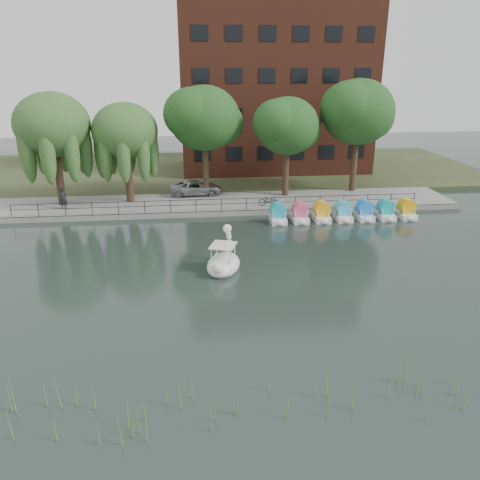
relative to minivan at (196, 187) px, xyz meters
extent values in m
plane|color=#354743|center=(1.88, -18.45, -1.13)|extent=(120.00, 120.00, 0.00)
cube|color=gray|center=(1.88, -2.45, -0.93)|extent=(40.00, 6.00, 0.40)
cube|color=gray|center=(1.88, -5.40, -0.93)|extent=(40.00, 0.25, 0.40)
cube|color=#47512D|center=(1.88, 11.55, -0.95)|extent=(60.00, 22.00, 0.36)
cylinder|color=black|center=(1.88, -5.20, 0.22)|extent=(32.00, 0.04, 0.04)
cylinder|color=black|center=(1.88, -5.20, -0.18)|extent=(32.00, 0.04, 0.04)
cylinder|color=black|center=(1.88, -5.20, -0.23)|extent=(0.05, 0.05, 1.00)
cube|color=#4C1E16|center=(8.88, 11.55, 8.23)|extent=(20.00, 10.00, 18.00)
cylinder|color=#473323|center=(-11.12, -1.95, 1.37)|extent=(0.60, 0.60, 4.20)
ellipsoid|color=#4F7937|center=(-11.12, -1.95, 5.78)|extent=(5.88, 5.88, 5.00)
cylinder|color=#473323|center=(-5.62, -1.45, 1.17)|extent=(0.60, 0.60, 3.80)
ellipsoid|color=#4F7937|center=(-5.62, -1.45, 5.16)|extent=(5.32, 5.32, 4.52)
cylinder|color=#473323|center=(0.88, -0.45, 1.52)|extent=(0.60, 0.60, 4.50)
ellipsoid|color=#2B6125|center=(0.88, -0.45, 5.97)|extent=(6.00, 6.00, 5.10)
cylinder|color=#473323|center=(7.88, -0.95, 1.30)|extent=(0.60, 0.60, 4.05)
ellipsoid|color=#2B6125|center=(7.88, -0.95, 5.30)|extent=(5.40, 5.40, 4.59)
cylinder|color=#473323|center=(14.38, 0.05, 1.63)|extent=(0.60, 0.60, 4.72)
ellipsoid|color=#2B6125|center=(14.38, 0.05, 6.31)|extent=(6.30, 6.30, 5.36)
imported|color=gray|center=(0.00, 0.00, 0.00)|extent=(2.78, 5.40, 1.46)
imported|color=gray|center=(5.87, -4.32, -0.23)|extent=(1.17, 1.82, 1.00)
imported|color=black|center=(-10.66, -3.29, 0.26)|extent=(0.85, 0.74, 1.98)
ellipsoid|color=white|center=(1.25, -15.87, -0.80)|extent=(2.70, 3.38, 0.65)
cube|color=white|center=(1.22, -15.97, -0.48)|extent=(1.55, 1.62, 0.33)
cube|color=white|center=(1.24, -15.92, 0.43)|extent=(1.76, 1.83, 0.07)
ellipsoid|color=white|center=(0.85, -17.06, -0.53)|extent=(0.82, 0.73, 0.61)
sphere|color=white|center=(1.57, -14.94, 1.10)|extent=(0.52, 0.52, 0.52)
cone|color=black|center=(1.68, -14.61, 1.07)|extent=(0.30, 0.34, 0.22)
cylinder|color=yellow|center=(1.63, -14.76, 1.08)|extent=(0.30, 0.19, 0.28)
cube|color=white|center=(6.04, -7.47, -0.91)|extent=(1.15, 1.70, 0.44)
cylinder|color=#229DBC|center=(6.04, -7.37, -0.18)|extent=(0.90, 1.20, 0.90)
cube|color=white|center=(7.74, -7.47, -0.91)|extent=(1.15, 1.70, 0.44)
cylinder|color=#D85474|center=(7.74, -7.37, -0.18)|extent=(0.90, 1.20, 0.90)
cube|color=white|center=(9.44, -7.47, -0.91)|extent=(1.15, 1.70, 0.44)
cylinder|color=gold|center=(9.44, -7.37, -0.18)|extent=(0.90, 1.20, 0.90)
cube|color=white|center=(11.14, -7.47, -0.91)|extent=(1.15, 1.70, 0.44)
cylinder|color=#42B6DD|center=(11.14, -7.37, -0.18)|extent=(0.90, 1.20, 0.90)
cube|color=white|center=(12.84, -7.47, -0.91)|extent=(1.15, 1.70, 0.44)
cylinder|color=#2780EB|center=(12.84, -7.37, -0.18)|extent=(0.90, 1.20, 0.90)
cube|color=white|center=(14.54, -7.47, -0.91)|extent=(1.15, 1.70, 0.44)
cylinder|color=teal|center=(14.54, -7.37, -0.18)|extent=(0.90, 1.20, 0.90)
cube|color=white|center=(16.24, -7.47, -0.91)|extent=(1.15, 1.70, 0.44)
cylinder|color=gold|center=(16.24, -7.37, -0.18)|extent=(0.90, 1.20, 0.90)
camera|label=1|loc=(-0.47, -40.84, 10.04)|focal=35.00mm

